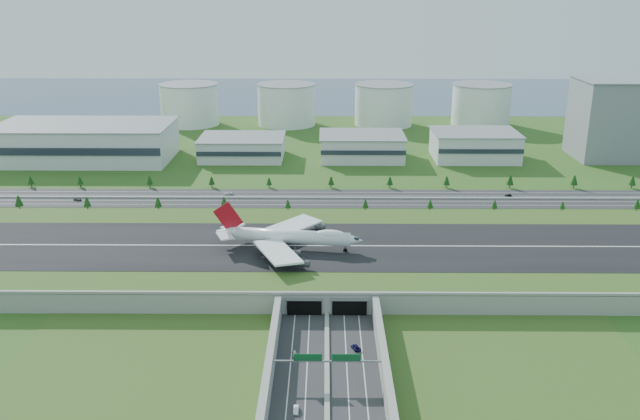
{
  "coord_description": "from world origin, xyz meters",
  "views": [
    {
      "loc": [
        -0.6,
        -279.99,
        119.52
      ],
      "look_at": [
        -3.32,
        35.0,
        13.18
      ],
      "focal_mm": 38.0,
      "sensor_mm": 36.0,
      "label": 1
    }
  ],
  "objects_px": {
    "boeing_747": "(289,236)",
    "car_5": "(508,195)",
    "office_tower": "(609,119)",
    "car_1": "(296,410)",
    "car_0": "(294,353)",
    "car_2": "(356,347)",
    "car_4": "(77,199)",
    "car_7": "(228,193)",
    "fuel_tank_a": "(190,105)"
  },
  "relations": [
    {
      "from": "car_4",
      "to": "car_5",
      "type": "distance_m",
      "value": 250.63
    },
    {
      "from": "car_2",
      "to": "office_tower",
      "type": "bearing_deg",
      "value": -146.62
    },
    {
      "from": "car_1",
      "to": "car_7",
      "type": "bearing_deg",
      "value": 103.15
    },
    {
      "from": "office_tower",
      "to": "car_7",
      "type": "height_order",
      "value": "office_tower"
    },
    {
      "from": "fuel_tank_a",
      "to": "car_1",
      "type": "xyz_separation_m",
      "value": [
        110.91,
        -421.26,
        -16.69
      ]
    },
    {
      "from": "car_2",
      "to": "car_4",
      "type": "distance_m",
      "value": 225.39
    },
    {
      "from": "boeing_747",
      "to": "car_5",
      "type": "height_order",
      "value": "boeing_747"
    },
    {
      "from": "fuel_tank_a",
      "to": "car_5",
      "type": "relative_size",
      "value": 12.58
    },
    {
      "from": "boeing_747",
      "to": "car_5",
      "type": "xyz_separation_m",
      "value": [
        123.61,
        103.48,
        -13.08
      ]
    },
    {
      "from": "boeing_747",
      "to": "car_1",
      "type": "relative_size",
      "value": 15.83
    },
    {
      "from": "office_tower",
      "to": "car_5",
      "type": "distance_m",
      "value": 135.45
    },
    {
      "from": "car_2",
      "to": "car_4",
      "type": "bearing_deg",
      "value": -68.6
    },
    {
      "from": "car_1",
      "to": "car_4",
      "type": "xyz_separation_m",
      "value": [
        -134.47,
        200.83,
        0.14
      ]
    },
    {
      "from": "car_0",
      "to": "car_7",
      "type": "xyz_separation_m",
      "value": [
        -47.45,
        181.4,
        0.15
      ]
    },
    {
      "from": "office_tower",
      "to": "fuel_tank_a",
      "type": "relative_size",
      "value": 1.1
    },
    {
      "from": "car_4",
      "to": "car_7",
      "type": "relative_size",
      "value": 0.87
    },
    {
      "from": "fuel_tank_a",
      "to": "car_0",
      "type": "relative_size",
      "value": 12.85
    },
    {
      "from": "office_tower",
      "to": "fuel_tank_a",
      "type": "bearing_deg",
      "value": 160.23
    },
    {
      "from": "boeing_747",
      "to": "car_2",
      "type": "relative_size",
      "value": 13.85
    },
    {
      "from": "car_7",
      "to": "fuel_tank_a",
      "type": "bearing_deg",
      "value": -156.31
    },
    {
      "from": "car_0",
      "to": "car_1",
      "type": "bearing_deg",
      "value": -91.84
    },
    {
      "from": "office_tower",
      "to": "car_2",
      "type": "distance_m",
      "value": 331.68
    },
    {
      "from": "boeing_747",
      "to": "car_7",
      "type": "height_order",
      "value": "boeing_747"
    },
    {
      "from": "car_4",
      "to": "car_5",
      "type": "xyz_separation_m",
      "value": [
        250.39,
        10.81,
        -0.18
      ]
    },
    {
      "from": "car_2",
      "to": "car_7",
      "type": "xyz_separation_m",
      "value": [
        -68.35,
        177.4,
        0.15
      ]
    },
    {
      "from": "boeing_747",
      "to": "car_5",
      "type": "relative_size",
      "value": 16.71
    },
    {
      "from": "car_7",
      "to": "car_4",
      "type": "bearing_deg",
      "value": -74.54
    },
    {
      "from": "office_tower",
      "to": "car_0",
      "type": "relative_size",
      "value": 14.14
    },
    {
      "from": "car_1",
      "to": "car_4",
      "type": "height_order",
      "value": "car_4"
    },
    {
      "from": "car_1",
      "to": "car_2",
      "type": "bearing_deg",
      "value": 62.13
    },
    {
      "from": "office_tower",
      "to": "car_1",
      "type": "height_order",
      "value": "office_tower"
    },
    {
      "from": "car_1",
      "to": "office_tower",
      "type": "bearing_deg",
      "value": 55.79
    },
    {
      "from": "car_0",
      "to": "car_5",
      "type": "bearing_deg",
      "value": 51.51
    },
    {
      "from": "car_2",
      "to": "car_0",
      "type": "bearing_deg",
      "value": -10.7
    },
    {
      "from": "office_tower",
      "to": "car_7",
      "type": "bearing_deg",
      "value": -160.19
    },
    {
      "from": "car_0",
      "to": "car_2",
      "type": "distance_m",
      "value": 21.28
    },
    {
      "from": "car_4",
      "to": "car_7",
      "type": "height_order",
      "value": "car_4"
    },
    {
      "from": "office_tower",
      "to": "car_2",
      "type": "height_order",
      "value": "office_tower"
    },
    {
      "from": "office_tower",
      "to": "car_4",
      "type": "xyz_separation_m",
      "value": [
        -343.56,
        -105.43,
        -26.55
      ]
    },
    {
      "from": "fuel_tank_a",
      "to": "office_tower",
      "type": "bearing_deg",
      "value": -19.77
    },
    {
      "from": "car_2",
      "to": "car_5",
      "type": "bearing_deg",
      "value": -140.38
    },
    {
      "from": "boeing_747",
      "to": "car_5",
      "type": "distance_m",
      "value": 161.73
    },
    {
      "from": "office_tower",
      "to": "car_5",
      "type": "xyz_separation_m",
      "value": [
        -93.17,
        -94.62,
        -26.73
      ]
    },
    {
      "from": "car_0",
      "to": "car_4",
      "type": "relative_size",
      "value": 0.8
    },
    {
      "from": "office_tower",
      "to": "car_4",
      "type": "bearing_deg",
      "value": -162.94
    },
    {
      "from": "car_0",
      "to": "boeing_747",
      "type": "bearing_deg",
      "value": 89.07
    },
    {
      "from": "fuel_tank_a",
      "to": "car_5",
      "type": "bearing_deg",
      "value": -42.74
    },
    {
      "from": "car_1",
      "to": "car_4",
      "type": "distance_m",
      "value": 241.69
    },
    {
      "from": "office_tower",
      "to": "car_0",
      "type": "bearing_deg",
      "value": -127.55
    },
    {
      "from": "office_tower",
      "to": "car_1",
      "type": "xyz_separation_m",
      "value": [
        -209.09,
        -306.26,
        -26.69
      ]
    }
  ]
}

